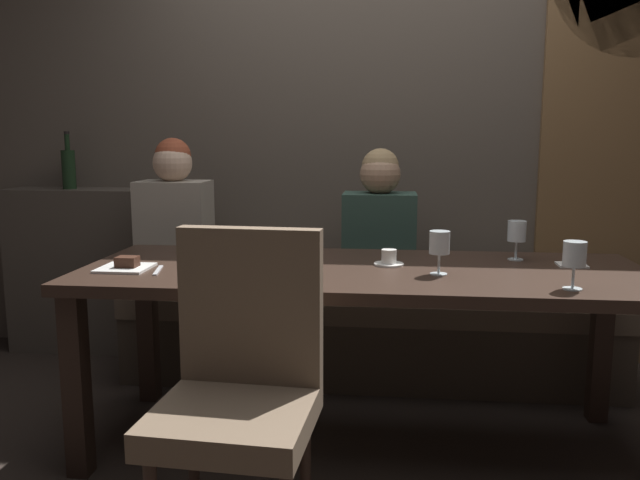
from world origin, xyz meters
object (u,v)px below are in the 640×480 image
(diner_bearded, at_px, (379,228))
(wine_bottle_dark_red, at_px, (69,168))
(wine_glass_far_right, at_px, (517,232))
(diner_redhead, at_px, (175,219))
(wine_glass_near_right, at_px, (574,256))
(espresso_cup, at_px, (389,259))
(banquette_bench, at_px, (368,338))
(wine_glass_far_left, at_px, (439,245))
(dessert_plate, at_px, (126,266))
(dining_table, at_px, (363,289))
(chair_near_side, at_px, (241,375))
(fork_on_table, at_px, (158,270))

(diner_bearded, distance_m, wine_bottle_dark_red, 1.83)
(wine_glass_far_right, bearing_deg, diner_redhead, 163.38)
(wine_glass_near_right, relative_size, espresso_cup, 1.37)
(banquette_bench, xyz_separation_m, wine_glass_far_left, (0.29, -0.80, 0.62))
(dessert_plate, bearing_deg, banquette_bench, 42.40)
(espresso_cup, bearing_deg, banquette_bench, 98.91)
(diner_redhead, bearing_deg, wine_glass_far_right, -16.62)
(wine_glass_far_left, bearing_deg, dining_table, 161.60)
(diner_bearded, bearing_deg, dining_table, -94.01)
(banquette_bench, height_order, wine_bottle_dark_red, wine_bottle_dark_red)
(chair_near_side, height_order, wine_glass_near_right, chair_near_side)
(dining_table, relative_size, diner_redhead, 2.78)
(diner_redhead, bearing_deg, dessert_plate, -83.60)
(wine_glass_far_right, bearing_deg, diner_bearded, 140.90)
(dining_table, height_order, wine_glass_far_right, wine_glass_far_right)
(wine_glass_far_left, height_order, espresso_cup, wine_glass_far_left)
(wine_glass_near_right, relative_size, fork_on_table, 0.96)
(wine_glass_near_right, distance_m, dessert_plate, 1.64)
(dessert_plate, bearing_deg, wine_glass_far_left, 1.82)
(diner_redhead, distance_m, diner_bearded, 1.06)
(dining_table, relative_size, wine_glass_near_right, 13.41)
(dining_table, height_order, wine_glass_far_left, wine_glass_far_left)
(chair_near_side, distance_m, dessert_plate, 0.86)
(diner_bearded, relative_size, wine_glass_far_left, 4.52)
(diner_bearded, bearing_deg, espresso_cup, -85.43)
(chair_near_side, bearing_deg, fork_on_table, 128.68)
(banquette_bench, bearing_deg, wine_glass_far_left, -70.22)
(banquette_bench, bearing_deg, diner_bearded, 0.28)
(dining_table, bearing_deg, chair_near_side, -114.10)
(chair_near_side, xyz_separation_m, diner_redhead, (-0.69, 1.44, 0.27))
(wine_glass_far_left, distance_m, dessert_plate, 1.20)
(chair_near_side, bearing_deg, wine_glass_far_right, 45.13)
(chair_near_side, distance_m, diner_redhead, 1.62)
(diner_bearded, height_order, wine_glass_far_left, diner_bearded)
(banquette_bench, bearing_deg, diner_redhead, 178.90)
(chair_near_side, xyz_separation_m, dessert_plate, (-0.59, 0.59, 0.20))
(banquette_bench, relative_size, dessert_plate, 13.16)
(chair_near_side, distance_m, espresso_cup, 0.91)
(diner_bearded, height_order, dessert_plate, diner_bearded)
(dining_table, xyz_separation_m, chair_near_side, (-0.32, -0.72, -0.09))
(wine_bottle_dark_red, relative_size, espresso_cup, 2.72)
(espresso_cup, height_order, fork_on_table, espresso_cup)
(diner_bearded, relative_size, wine_glass_near_right, 4.52)
(chair_near_side, relative_size, fork_on_table, 5.76)
(chair_near_side, bearing_deg, dessert_plate, 135.14)
(fork_on_table, bearing_deg, wine_bottle_dark_red, 117.02)
(diner_bearded, bearing_deg, dessert_plate, -139.08)
(wine_bottle_dark_red, bearing_deg, banquette_bench, -10.60)
(diner_bearded, relative_size, fork_on_table, 4.36)
(wine_glass_far_right, bearing_deg, wine_glass_far_left, -136.10)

